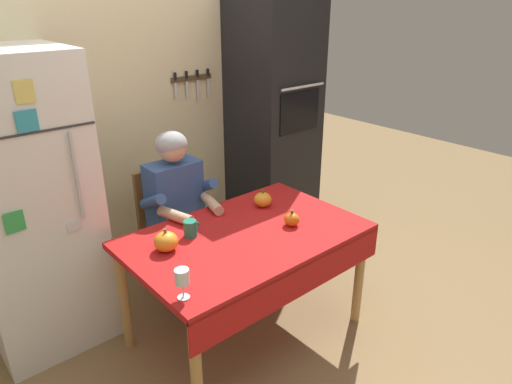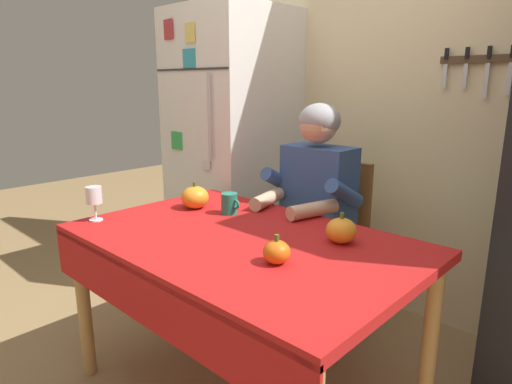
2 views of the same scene
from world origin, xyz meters
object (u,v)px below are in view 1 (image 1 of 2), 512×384
(chair_behind_person, at_px, (168,226))
(dining_table, at_px, (248,247))
(seated_person, at_px, (180,206))
(pumpkin_small, at_px, (263,200))
(wine_glass, at_px, (182,278))
(refrigerator, at_px, (28,206))
(coffee_mug, at_px, (190,228))
(pumpkin_large, at_px, (292,219))
(pumpkin_medium, at_px, (166,241))
(wall_oven, at_px, (273,123))

(chair_behind_person, bearing_deg, dining_table, -83.46)
(seated_person, bearing_deg, chair_behind_person, 90.00)
(pumpkin_small, bearing_deg, wine_glass, -151.64)
(refrigerator, relative_size, coffee_mug, 17.14)
(pumpkin_large, bearing_deg, pumpkin_medium, 161.73)
(refrigerator, distance_m, wine_glass, 1.21)
(seated_person, bearing_deg, wall_oven, 15.62)
(pumpkin_large, distance_m, pumpkin_small, 0.33)
(refrigerator, bearing_deg, coffee_mug, -44.70)
(chair_behind_person, relative_size, seated_person, 0.75)
(wall_oven, xyz_separation_m, wine_glass, (-1.68, -1.20, -0.20))
(dining_table, relative_size, pumpkin_large, 13.54)
(chair_behind_person, height_order, seated_person, seated_person)
(pumpkin_large, bearing_deg, pumpkin_small, 81.33)
(refrigerator, height_order, dining_table, refrigerator)
(seated_person, bearing_deg, dining_table, -81.45)
(coffee_mug, bearing_deg, pumpkin_small, 2.90)
(dining_table, height_order, coffee_mug, coffee_mug)
(refrigerator, xyz_separation_m, pumpkin_small, (1.28, -0.65, -0.11))
(wall_oven, bearing_deg, wine_glass, -144.41)
(wall_oven, height_order, chair_behind_person, wall_oven)
(seated_person, bearing_deg, wine_glass, -121.33)
(wall_oven, height_order, pumpkin_medium, wall_oven)
(chair_behind_person, distance_m, seated_person, 0.29)
(refrigerator, height_order, seated_person, refrigerator)
(wine_glass, bearing_deg, dining_table, 23.85)
(wall_oven, distance_m, chair_behind_person, 1.27)
(seated_person, xyz_separation_m, pumpkin_large, (0.37, -0.69, 0.04))
(wine_glass, relative_size, pumpkin_small, 1.31)
(refrigerator, xyz_separation_m, pumpkin_medium, (0.49, -0.73, -0.11))
(wine_glass, height_order, pumpkin_small, wine_glass)
(wine_glass, relative_size, pumpkin_large, 1.51)
(wall_oven, xyz_separation_m, pumpkin_large, (-0.77, -1.01, -0.27))
(dining_table, height_order, seated_person, seated_person)
(seated_person, relative_size, coffee_mug, 11.86)
(refrigerator, distance_m, dining_table, 1.32)
(wine_glass, bearing_deg, pumpkin_large, 11.90)
(chair_behind_person, distance_m, wine_glass, 1.24)
(seated_person, relative_size, pumpkin_large, 12.04)
(refrigerator, relative_size, seated_person, 1.45)
(coffee_mug, distance_m, wine_glass, 0.61)
(dining_table, bearing_deg, refrigerator, 137.09)
(refrigerator, height_order, wine_glass, refrigerator)
(chair_behind_person, distance_m, pumpkin_small, 0.75)
(coffee_mug, bearing_deg, pumpkin_medium, -165.36)
(wine_glass, bearing_deg, wall_oven, 35.59)
(wall_oven, xyz_separation_m, pumpkin_medium, (-1.51, -0.77, -0.26))
(dining_table, height_order, chair_behind_person, chair_behind_person)
(pumpkin_medium, bearing_deg, coffee_mug, 14.64)
(seated_person, height_order, coffee_mug, seated_person)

